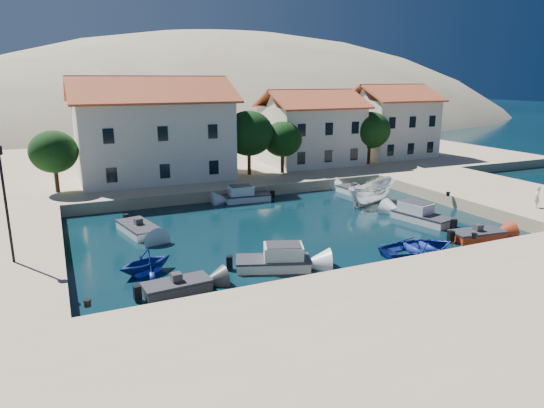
{
  "coord_description": "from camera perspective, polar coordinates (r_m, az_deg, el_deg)",
  "views": [
    {
      "loc": [
        -14.91,
        -19.81,
        10.48
      ],
      "look_at": [
        -1.42,
        10.07,
        2.0
      ],
      "focal_mm": 32.0,
      "sensor_mm": 36.0,
      "label": 1
    }
  ],
  "objects": [
    {
      "name": "pedestrian",
      "position": [
        41.71,
        28.72,
        0.71
      ],
      "size": [
        0.7,
        0.7,
        1.64
      ],
      "primitive_type": "imported",
      "rotation": [
        0.0,
        0.0,
        3.9
      ],
      "color": "beige",
      "rests_on": "quay_east"
    },
    {
      "name": "motorboat_white_west",
      "position": [
        35.26,
        -15.39,
        -2.83
      ],
      "size": [
        2.7,
        4.5,
        1.25
      ],
      "rotation": [
        0.0,
        0.0,
        -1.36
      ],
      "color": "silver",
      "rests_on": "ground"
    },
    {
      "name": "bollards",
      "position": [
        31.01,
        11.93,
        -3.34
      ],
      "size": [
        29.36,
        9.56,
        0.3
      ],
      "color": "black",
      "rests_on": "ground"
    },
    {
      "name": "cabin_cruiser_south",
      "position": [
        27.68,
        0.13,
        -6.69
      ],
      "size": [
        4.58,
        3.16,
        1.6
      ],
      "rotation": [
        0.0,
        0.0,
        -0.36
      ],
      "color": "silver",
      "rests_on": "ground"
    },
    {
      "name": "rowboat_west",
      "position": [
        28.14,
        -14.58,
        -7.86
      ],
      "size": [
        3.81,
        3.56,
        1.62
      ],
      "primitive_type": "imported",
      "rotation": [
        0.0,
        0.0,
        -1.22
      ],
      "color": "navy",
      "rests_on": "ground"
    },
    {
      "name": "building_right",
      "position": [
        63.41,
        13.84,
        9.56
      ],
      "size": [
        9.45,
        8.4,
        8.8
      ],
      "color": "beige",
      "rests_on": "quay_north"
    },
    {
      "name": "lamppost",
      "position": [
        28.52,
        -28.96,
        1.07
      ],
      "size": [
        0.35,
        0.25,
        6.22
      ],
      "color": "black",
      "rests_on": "quay_west"
    },
    {
      "name": "motorboat_white_ne",
      "position": [
        46.14,
        9.69,
        1.54
      ],
      "size": [
        2.11,
        3.82,
        1.25
      ],
      "rotation": [
        0.0,
        0.0,
        1.68
      ],
      "color": "silver",
      "rests_on": "ground"
    },
    {
      "name": "motorboat_red_se",
      "position": [
        35.43,
        22.99,
        -3.4
      ],
      "size": [
        3.76,
        2.02,
        1.25
      ],
      "rotation": [
        0.0,
        0.0,
        -0.12
      ],
      "color": "maroon",
      "rests_on": "ground"
    },
    {
      "name": "building_mid",
      "position": [
        55.99,
        4.6,
        9.07
      ],
      "size": [
        10.5,
        8.4,
        8.3
      ],
      "color": "beige",
      "rests_on": "quay_north"
    },
    {
      "name": "quay_east",
      "position": [
        47.36,
        24.99,
        0.96
      ],
      "size": [
        11.0,
        20.0,
        1.0
      ],
      "primitive_type": "cube",
      "color": "tan",
      "rests_on": "ground"
    },
    {
      "name": "boat_east",
      "position": [
        42.85,
        11.56,
        0.04
      ],
      "size": [
        6.1,
        3.89,
        2.21
      ],
      "primitive_type": "imported",
      "rotation": [
        0.0,
        0.0,
        1.9
      ],
      "color": "silver",
      "rests_on": "ground"
    },
    {
      "name": "ground",
      "position": [
        26.92,
        11.79,
        -8.74
      ],
      "size": [
        400.0,
        400.0,
        0.0
      ],
      "primitive_type": "plane",
      "color": "black",
      "rests_on": "ground"
    },
    {
      "name": "hills",
      "position": [
        151.61,
        -10.12,
        1.36
      ],
      "size": [
        254.0,
        176.0,
        99.0
      ],
      "color": "#998967",
      "rests_on": "ground"
    },
    {
      "name": "building_left",
      "position": [
        48.85,
        -13.85,
        8.75
      ],
      "size": [
        14.7,
        9.45,
        9.7
      ],
      "color": "beige",
      "rests_on": "quay_north"
    },
    {
      "name": "motorboat_grey_sw",
      "position": [
        25.25,
        -11.12,
        -9.58
      ],
      "size": [
        3.48,
        1.76,
        1.25
      ],
      "rotation": [
        0.0,
        0.0,
        0.08
      ],
      "color": "#323136",
      "rests_on": "ground"
    },
    {
      "name": "rowboat_south",
      "position": [
        31.46,
        16.85,
        -5.61
      ],
      "size": [
        5.18,
        3.8,
        1.04
      ],
      "primitive_type": "imported",
      "rotation": [
        0.0,
        0.0,
        1.53
      ],
      "color": "navy",
      "rests_on": "ground"
    },
    {
      "name": "cabin_cruiser_east",
      "position": [
        38.26,
        17.24,
        -1.33
      ],
      "size": [
        2.83,
        4.85,
        1.6
      ],
      "rotation": [
        0.0,
        0.0,
        1.8
      ],
      "color": "silver",
      "rests_on": "ground"
    },
    {
      "name": "cabin_cruiser_north",
      "position": [
        42.79,
        -2.96,
        0.96
      ],
      "size": [
        4.17,
        2.08,
        1.6
      ],
      "rotation": [
        0.0,
        0.0,
        3.04
      ],
      "color": "silver",
      "rests_on": "ground"
    },
    {
      "name": "quay_south",
      "position": [
        22.65,
        20.97,
        -12.69
      ],
      "size": [
        52.0,
        12.0,
        1.0
      ],
      "primitive_type": "cube",
      "color": "tan",
      "rests_on": "ground"
    },
    {
      "name": "quay_north",
      "position": [
        61.06,
        -7.92,
        4.96
      ],
      "size": [
        80.0,
        36.0,
        1.0
      ],
      "primitive_type": "cube",
      "color": "tan",
      "rests_on": "ground"
    },
    {
      "name": "trees",
      "position": [
        49.59,
        -1.08,
        7.96
      ],
      "size": [
        37.3,
        5.3,
        6.45
      ],
      "color": "#382314",
      "rests_on": "quay_north"
    }
  ]
}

